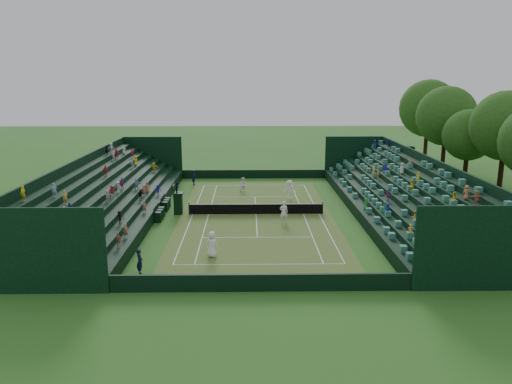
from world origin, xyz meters
TOP-DOWN VIEW (x-y plane):
  - ground at (0.00, 0.00)m, footprint 160.00×160.00m
  - court_surface at (0.00, 0.00)m, footprint 12.97×26.77m
  - perimeter_wall_north at (0.00, 15.88)m, footprint 17.17×0.20m
  - perimeter_wall_south at (0.00, -15.88)m, footprint 17.17×0.20m
  - perimeter_wall_east at (8.48, 0.00)m, footprint 0.20×31.77m
  - perimeter_wall_west at (-8.48, 0.00)m, footprint 0.20×31.77m
  - north_grandstand at (12.66, 0.00)m, footprint 6.60×32.00m
  - south_grandstand at (-12.66, 0.00)m, footprint 6.60×32.00m
  - tennis_net at (0.00, 0.00)m, footprint 11.67×0.10m
  - scoreboard_tower at (17.75, 16.00)m, footprint 2.00×1.00m
  - tree_row at (23.43, 11.42)m, footprint 8.77×37.34m
  - umpire_chair at (-6.77, 0.28)m, footprint 0.91×0.91m
  - courtside_chairs at (-8.11, 0.29)m, footprint 0.57×5.53m
  - player_near_west at (-3.07, -10.45)m, footprint 0.98×0.76m
  - player_near_east at (2.21, -2.72)m, footprint 0.71×0.49m
  - player_far_west at (-1.15, 8.60)m, footprint 0.81×0.66m
  - player_far_east at (3.37, 5.62)m, footprint 1.28×0.85m
  - line_judge_north at (-6.67, 12.36)m, footprint 0.51×0.67m
  - line_judge_south at (-7.22, -13.38)m, footprint 0.57×0.69m

SIDE VIEW (x-z plane):
  - ground at x=0.00m, z-range 0.00..0.00m
  - court_surface at x=0.00m, z-range 0.00..0.01m
  - courtside_chairs at x=-8.11m, z-range -0.15..1.08m
  - perimeter_wall_north at x=0.00m, z-range 0.00..1.00m
  - perimeter_wall_south at x=0.00m, z-range 0.00..1.00m
  - perimeter_wall_east at x=8.48m, z-range 0.00..1.00m
  - perimeter_wall_west at x=-8.48m, z-range 0.00..1.00m
  - tennis_net at x=0.00m, z-range 0.00..1.06m
  - player_far_west at x=-1.15m, z-range 0.00..1.57m
  - line_judge_south at x=-7.22m, z-range 0.00..1.62m
  - line_judge_north at x=-6.67m, z-range 0.00..1.65m
  - player_near_west at x=-3.07m, z-range 0.00..1.76m
  - player_far_east at x=3.37m, z-range 0.00..1.86m
  - player_near_east at x=2.21m, z-range 0.00..1.88m
  - umpire_chair at x=-6.77m, z-range -0.21..2.64m
  - north_grandstand at x=12.66m, z-range -0.90..4.00m
  - south_grandstand at x=-12.66m, z-range -0.90..4.00m
  - scoreboard_tower at x=17.75m, z-range 1.29..4.99m
  - tree_row at x=23.43m, z-range 1.10..12.48m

